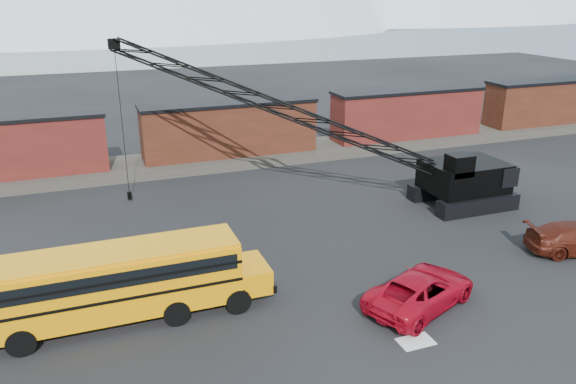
% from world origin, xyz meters
% --- Properties ---
extents(ground, '(160.00, 160.00, 0.00)m').
position_xyz_m(ground, '(0.00, 0.00, 0.00)').
color(ground, black).
rests_on(ground, ground).
extents(gravel_berm, '(120.00, 5.00, 0.70)m').
position_xyz_m(gravel_berm, '(0.00, 22.00, 0.35)').
color(gravel_berm, '#4B463E').
rests_on(gravel_berm, ground).
extents(boxcar_west_near, '(13.70, 3.10, 4.17)m').
position_xyz_m(boxcar_west_near, '(-16.00, 22.00, 2.76)').
color(boxcar_west_near, '#4A1516').
rests_on(boxcar_west_near, gravel_berm).
extents(boxcar_mid, '(13.70, 3.10, 4.17)m').
position_xyz_m(boxcar_mid, '(0.00, 22.00, 2.76)').
color(boxcar_mid, '#532217').
rests_on(boxcar_mid, gravel_berm).
extents(boxcar_east_near, '(13.70, 3.10, 4.17)m').
position_xyz_m(boxcar_east_near, '(16.00, 22.00, 2.76)').
color(boxcar_east_near, '#4A1516').
rests_on(boxcar_east_near, gravel_berm).
extents(boxcar_east_far, '(13.70, 3.10, 4.17)m').
position_xyz_m(boxcar_east_far, '(32.00, 22.00, 2.76)').
color(boxcar_east_far, '#532217').
rests_on(boxcar_east_far, gravel_berm).
extents(snow_patch, '(1.40, 0.90, 0.02)m').
position_xyz_m(snow_patch, '(0.50, -4.00, 0.01)').
color(snow_patch, silver).
rests_on(snow_patch, ground).
extents(school_bus, '(11.65, 2.65, 3.19)m').
position_xyz_m(school_bus, '(-9.88, 1.62, 1.79)').
color(school_bus, orange).
rests_on(school_bus, ground).
extents(red_pickup, '(6.24, 4.64, 1.57)m').
position_xyz_m(red_pickup, '(2.10, -1.77, 0.79)').
color(red_pickup, '#AB081B').
rests_on(red_pickup, ground).
extents(crawler_crane, '(23.09, 10.73, 10.42)m').
position_xyz_m(crawler_crane, '(0.82, 11.93, 6.10)').
color(crawler_crane, black).
rests_on(crawler_crane, ground).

